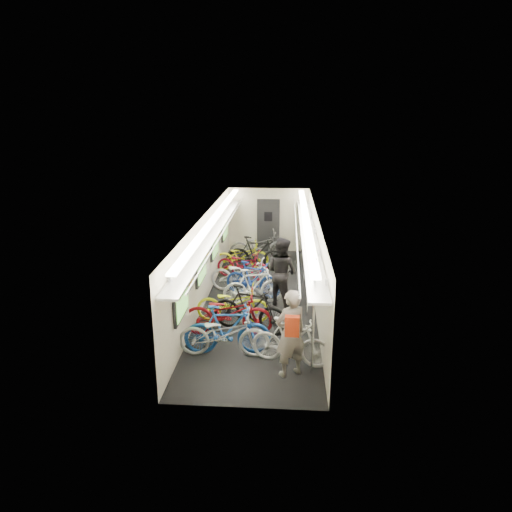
# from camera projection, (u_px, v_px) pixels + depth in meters

# --- Properties ---
(train_car_shell) EXTENTS (10.00, 10.00, 10.00)m
(train_car_shell) POSITION_uv_depth(u_px,v_px,m) (249.00, 236.00, 12.98)
(train_car_shell) COLOR black
(train_car_shell) RESTS_ON ground
(bicycle_0) EXTENTS (1.94, 0.69, 1.01)m
(bicycle_0) POSITION_uv_depth(u_px,v_px,m) (224.00, 334.00, 9.58)
(bicycle_0) COLOR #ADAEB1
(bicycle_0) RESTS_ON ground
(bicycle_1) EXTENTS (1.89, 0.67, 1.11)m
(bicycle_1) POSITION_uv_depth(u_px,v_px,m) (227.00, 330.00, 9.65)
(bicycle_1) COLOR #1C51AB
(bicycle_1) RESTS_ON ground
(bicycle_2) EXTENTS (2.10, 0.79, 1.09)m
(bicycle_2) POSITION_uv_depth(u_px,v_px,m) (228.00, 313.00, 10.51)
(bicycle_2) COLOR maroon
(bicycle_2) RESTS_ON ground
(bicycle_3) EXTENTS (1.99, 1.15, 1.15)m
(bicycle_3) POSITION_uv_depth(u_px,v_px,m) (250.00, 309.00, 10.65)
(bicycle_3) COLOR black
(bicycle_3) RESTS_ON ground
(bicycle_4) EXTENTS (1.82, 0.66, 0.95)m
(bicycle_4) POSITION_uv_depth(u_px,v_px,m) (233.00, 304.00, 11.24)
(bicycle_4) COLOR #CFDE14
(bicycle_4) RESTS_ON ground
(bicycle_5) EXTENTS (1.74, 0.92, 1.01)m
(bicycle_5) POSITION_uv_depth(u_px,v_px,m) (254.00, 286.00, 12.35)
(bicycle_5) COLOR silver
(bicycle_5) RESTS_ON ground
(bicycle_6) EXTENTS (2.09, 1.15, 1.04)m
(bicycle_6) POSITION_uv_depth(u_px,v_px,m) (243.00, 276.00, 13.12)
(bicycle_6) COLOR silver
(bicycle_6) RESTS_ON ground
(bicycle_7) EXTENTS (1.74, 0.96, 1.01)m
(bicycle_7) POSITION_uv_depth(u_px,v_px,m) (253.00, 279.00, 12.91)
(bicycle_7) COLOR navy
(bicycle_7) RESTS_ON ground
(bicycle_8) EXTENTS (1.87, 1.15, 0.93)m
(bicycle_8) POSITION_uv_depth(u_px,v_px,m) (243.00, 264.00, 14.32)
(bicycle_8) COLOR maroon
(bicycle_8) RESTS_ON ground
(bicycle_9) EXTENTS (1.99, 0.71, 1.17)m
(bicycle_9) POSITION_uv_depth(u_px,v_px,m) (257.00, 254.00, 15.03)
(bicycle_9) COLOR black
(bicycle_9) RESTS_ON ground
(bicycle_10) EXTENTS (1.89, 0.96, 0.95)m
(bicycle_10) POSITION_uv_depth(u_px,v_px,m) (242.00, 256.00, 15.20)
(bicycle_10) COLOR #D0D614
(bicycle_10) RESTS_ON ground
(bicycle_11) EXTENTS (1.73, 0.87, 1.00)m
(bicycle_11) POSITION_uv_depth(u_px,v_px,m) (291.00, 342.00, 9.26)
(bicycle_11) COLOR silver
(bicycle_11) RESTS_ON ground
(bicycle_12) EXTENTS (2.17, 1.08, 1.09)m
(bicycle_12) POSITION_uv_depth(u_px,v_px,m) (259.00, 246.00, 16.11)
(bicycle_12) COLOR #59595D
(bicycle_12) RESTS_ON ground
(passenger_near) EXTENTS (0.77, 0.69, 1.78)m
(passenger_near) POSITION_uv_depth(u_px,v_px,m) (290.00, 333.00, 8.76)
(passenger_near) COLOR gray
(passenger_near) RESTS_ON ground
(passenger_mid) EXTENTS (1.15, 1.12, 1.87)m
(passenger_mid) POSITION_uv_depth(u_px,v_px,m) (282.00, 272.00, 12.17)
(passenger_mid) COLOR black
(passenger_mid) RESTS_ON ground
(backpack) EXTENTS (0.27, 0.15, 0.38)m
(backpack) POSITION_uv_depth(u_px,v_px,m) (292.00, 326.00, 8.17)
(backpack) COLOR red
(backpack) RESTS_ON passenger_near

